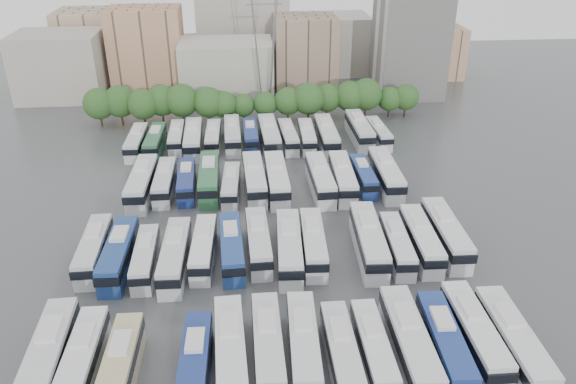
{
  "coord_description": "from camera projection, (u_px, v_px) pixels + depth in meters",
  "views": [
    {
      "loc": [
        -3.17,
        -62.87,
        38.45
      ],
      "look_at": [
        2.8,
        5.62,
        3.0
      ],
      "focal_mm": 35.0,
      "sensor_mm": 36.0,
      "label": 1
    }
  ],
  "objects": [
    {
      "name": "city_buildings",
      "position": [
        221.0,
        48.0,
        132.98
      ],
      "size": [
        102.0,
        35.0,
        20.0
      ],
      "color": "#9E998E",
      "rests_on": "ground"
    },
    {
      "name": "bus_r0_s9",
      "position": [
        374.0,
        349.0,
        51.94
      ],
      "size": [
        2.51,
        11.29,
        3.54
      ],
      "rotation": [
        0.0,
        0.0,
        -0.0
      ],
      "color": "white",
      "rests_on": "ground"
    },
    {
      "name": "bus_r2_s4",
      "position": [
        209.0,
        178.0,
        83.61
      ],
      "size": [
        3.0,
        13.26,
        4.15
      ],
      "rotation": [
        0.0,
        0.0,
        0.01
      ],
      "color": "#2B643C",
      "rests_on": "ground"
    },
    {
      "name": "bus_r3_s4",
      "position": [
        213.0,
        137.0,
        99.0
      ],
      "size": [
        2.64,
        11.27,
        3.52
      ],
      "rotation": [
        0.0,
        0.0,
        -0.02
      ],
      "color": "silver",
      "rests_on": "ground"
    },
    {
      "name": "bus_r0_s7",
      "position": [
        304.0,
        345.0,
        52.18
      ],
      "size": [
        3.22,
        12.42,
        3.86
      ],
      "rotation": [
        0.0,
        0.0,
        -0.04
      ],
      "color": "silver",
      "rests_on": "ground"
    },
    {
      "name": "bus_r3_s1",
      "position": [
        155.0,
        141.0,
        97.09
      ],
      "size": [
        2.87,
        11.71,
        3.65
      ],
      "rotation": [
        0.0,
        0.0,
        -0.03
      ],
      "color": "#2B6640",
      "rests_on": "ground"
    },
    {
      "name": "apartment_tower",
      "position": [
        410.0,
        35.0,
        121.55
      ],
      "size": [
        14.0,
        14.0,
        26.0
      ],
      "primitive_type": "cube",
      "color": "silver",
      "rests_on": "ground"
    },
    {
      "name": "bus_r2_s7",
      "position": [
        277.0,
        179.0,
        83.15
      ],
      "size": [
        3.12,
        13.6,
        4.25
      ],
      "rotation": [
        0.0,
        0.0,
        0.01
      ],
      "color": "white",
      "rests_on": "ground"
    },
    {
      "name": "bus_r0_s11",
      "position": [
        445.0,
        343.0,
        52.33
      ],
      "size": [
        3.26,
        12.34,
        3.84
      ],
      "rotation": [
        0.0,
        0.0,
        -0.05
      ],
      "color": "navy",
      "rests_on": "ground"
    },
    {
      "name": "bus_r1_s6",
      "position": [
        258.0,
        241.0,
        68.21
      ],
      "size": [
        2.97,
        12.15,
        3.79
      ],
      "rotation": [
        0.0,
        0.0,
        0.03
      ],
      "color": "silver",
      "rests_on": "ground"
    },
    {
      "name": "bus_r1_s11",
      "position": [
        397.0,
        244.0,
        67.76
      ],
      "size": [
        3.07,
        11.51,
        3.58
      ],
      "rotation": [
        0.0,
        0.0,
        -0.05
      ],
      "color": "silver",
      "rests_on": "ground"
    },
    {
      "name": "bus_r1_s13",
      "position": [
        446.0,
        233.0,
        69.56
      ],
      "size": [
        3.22,
        13.3,
        4.15
      ],
      "rotation": [
        0.0,
        0.0,
        -0.03
      ],
      "color": "silver",
      "rests_on": "ground"
    },
    {
      "name": "bus_r1_s12",
      "position": [
        421.0,
        239.0,
        68.54
      ],
      "size": [
        3.15,
        12.56,
        3.91
      ],
      "rotation": [
        0.0,
        0.0,
        -0.03
      ],
      "color": "silver",
      "rests_on": "ground"
    },
    {
      "name": "bus_r2_s10",
      "position": [
        343.0,
        177.0,
        83.72
      ],
      "size": [
        3.36,
        13.23,
        4.12
      ],
      "rotation": [
        0.0,
        0.0,
        -0.04
      ],
      "color": "silver",
      "rests_on": "ground"
    },
    {
      "name": "bus_r3_s6",
      "position": [
        250.0,
        135.0,
        99.78
      ],
      "size": [
        2.58,
        11.14,
        3.48
      ],
      "rotation": [
        0.0,
        0.0,
        0.01
      ],
      "color": "navy",
      "rests_on": "ground"
    },
    {
      "name": "bus_r0_s6",
      "position": [
        268.0,
        346.0,
        52.06
      ],
      "size": [
        2.71,
        12.27,
        3.85
      ],
      "rotation": [
        0.0,
        0.0,
        0.0
      ],
      "color": "silver",
      "rests_on": "ground"
    },
    {
      "name": "bus_r3_s7",
      "position": [
        269.0,
        135.0,
        98.68
      ],
      "size": [
        3.54,
        13.78,
        4.29
      ],
      "rotation": [
        0.0,
        0.0,
        0.04
      ],
      "color": "silver",
      "rests_on": "ground"
    },
    {
      "name": "bus_r2_s1",
      "position": [
        142.0,
        182.0,
        82.04
      ],
      "size": [
        3.26,
        13.63,
        4.26
      ],
      "rotation": [
        0.0,
        0.0,
        -0.02
      ],
      "color": "silver",
      "rests_on": "ground"
    },
    {
      "name": "bus_r2_s2",
      "position": [
        165.0,
        181.0,
        83.0
      ],
      "size": [
        2.6,
        11.77,
        3.69
      ],
      "rotation": [
        0.0,
        0.0,
        -0.0
      ],
      "color": "silver",
      "rests_on": "ground"
    },
    {
      "name": "bus_r0_s12",
      "position": [
        474.0,
        333.0,
        53.53
      ],
      "size": [
        2.83,
        12.63,
        3.96
      ],
      "rotation": [
        0.0,
        0.0,
        -0.01
      ],
      "color": "white",
      "rests_on": "ground"
    },
    {
      "name": "bus_r0_s0",
      "position": [
        49.0,
        357.0,
        50.5
      ],
      "size": [
        3.34,
        13.37,
        4.17
      ],
      "rotation": [
        0.0,
        0.0,
        0.03
      ],
      "color": "silver",
      "rests_on": "ground"
    },
    {
      "name": "bus_r2_s12",
      "position": [
        386.0,
        174.0,
        84.68
      ],
      "size": [
        3.23,
        13.71,
        4.29
      ],
      "rotation": [
        0.0,
        0.0,
        -0.02
      ],
      "color": "silver",
      "rests_on": "ground"
    },
    {
      "name": "bus_r3_s2",
      "position": [
        176.0,
        137.0,
        99.04
      ],
      "size": [
        2.65,
        11.1,
        3.47
      ],
      "rotation": [
        0.0,
        0.0,
        0.02
      ],
      "color": "silver",
      "rests_on": "ground"
    },
    {
      "name": "bus_r3_s3",
      "position": [
        193.0,
        139.0,
        97.49
      ],
      "size": [
        3.18,
        13.21,
        4.13
      ],
      "rotation": [
        0.0,
        0.0,
        0.02
      ],
      "color": "silver",
      "rests_on": "ground"
    },
    {
      "name": "bus_r1_s0",
      "position": [
        94.0,
        249.0,
        66.65
      ],
      "size": [
        2.86,
        12.12,
        3.79
      ],
      "rotation": [
        0.0,
        0.0,
        0.02
      ],
      "color": "silver",
      "rests_on": "ground"
    },
    {
      "name": "electricity_pylon",
      "position": [
        264.0,
        17.0,
        109.41
      ],
      "size": [
        9.0,
        6.91,
        33.83
      ],
      "color": "slate",
      "rests_on": "ground"
    },
    {
      "name": "bus_r2_s9",
      "position": [
        320.0,
        179.0,
        83.32
      ],
      "size": [
        3.14,
        13.24,
        4.14
      ],
      "rotation": [
        0.0,
        0.0,
        0.02
      ],
      "color": "silver",
      "rests_on": "ground"
    },
    {
      "name": "bus_r3_s8",
      "position": [
        288.0,
        136.0,
        99.1
      ],
      "size": [
        3.08,
        11.56,
        3.59
      ],
      "rotation": [
        0.0,
        0.0,
        0.05
      ],
      "color": "silver",
      "rests_on": "ground"
    },
    {
      "name": "bus_r3_s12",
      "position": [
        359.0,
        130.0,
        101.16
      ],
      "size": [
        3.09,
        13.54,
        4.24
      ],
      "rotation": [
        0.0,
        0.0,
        0.01
      ],
      "color": "silver",
      "rests_on": "ground"
    },
    {
      "name": "bus_r0_s1",
      "position": [
        82.0,
        361.0,
        50.31
      ],
      "size": [
        2.72,
        12.09,
        3.79
      ],
      "rotation": [
        0.0,
        0.0,
        -0.01
      ],
      "color": "silver",
      "rests_on": "ground"
    },
    {
      "name": "bus_r1_s5",
      "position": [
        232.0,
        247.0,
        67.08
      ],
      "size": [
        3.2,
        12.17,
        3.79
      ],
      "rotation": [
        0.0,
        0.0,
        0.05
      ],
      "color": "navy",
      "rests_on": "ground"
    },
    {
      "name": "bus_r2_s3",
      "position": [
        186.0,
        181.0,
        83.35
      ],
      "size": [
        2.89,
        11.41,
        3.55
      ],
      "rotation": [
        0.0,
        0.0,
        0.04
      ],
      "color": "navy",
      "rests_on": "ground"
    },
    {
      "name": "ground",
      "position": [
        270.0,
        233.0,
        73.53
      ],
      "size": [
        220.0,
        220.0,
        0.0
      ],
      "primitive_type": "plane",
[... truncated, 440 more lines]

